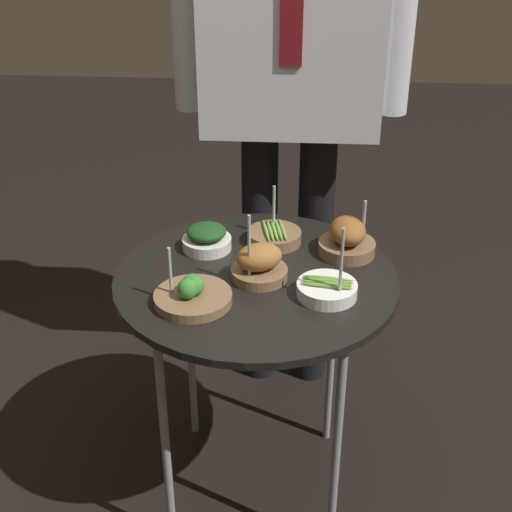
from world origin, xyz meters
name	(u,v)px	position (x,y,z in m)	size (l,w,h in m)	color
ground_plane	(256,483)	(0.00, 0.00, 0.00)	(8.00, 8.00, 0.00)	black
serving_cart	(256,294)	(0.00, 0.00, 0.61)	(0.64, 0.64, 0.65)	black
bowl_roast_mid_left	(259,264)	(0.01, -0.01, 0.69)	(0.13, 0.13, 0.17)	brown
bowl_broccoli_front_center	(192,295)	(-0.13, -0.12, 0.67)	(0.17, 0.17, 0.13)	brown
bowl_roast_front_right	(347,239)	(0.21, 0.12, 0.69)	(0.14, 0.14, 0.13)	brown
bowl_spinach_mid_right	(207,238)	(-0.13, 0.12, 0.68)	(0.12, 0.12, 0.06)	silver
bowl_asparagus_near_rim	(274,236)	(0.03, 0.16, 0.67)	(0.13, 0.13, 0.13)	brown
bowl_asparagus_far_rim	(327,289)	(0.16, -0.07, 0.67)	(0.13, 0.13, 0.18)	white
waiter_figure	(292,41)	(0.06, 0.49, 1.06)	(0.62, 0.23, 1.68)	black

